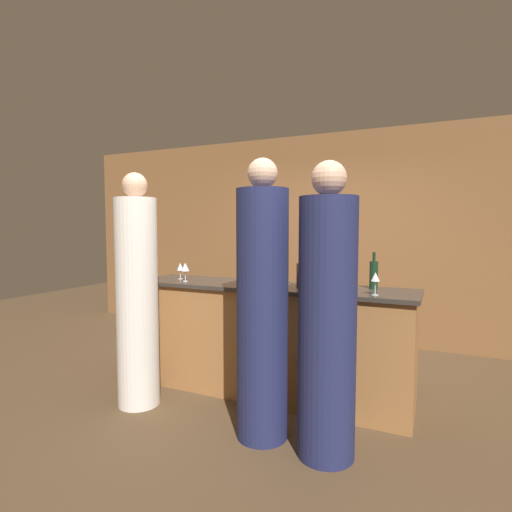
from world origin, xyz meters
TOP-DOWN VIEW (x-y plane):
  - ground_plane at (0.00, 0.00)m, footprint 14.00×14.00m
  - back_wall at (0.00, 2.06)m, footprint 8.00×0.08m
  - bar_counter at (0.00, 0.00)m, footprint 2.59×0.61m
  - bartender at (-0.42, 0.84)m, footprint 0.35×0.35m
  - guest_0 at (0.25, -0.71)m, footprint 0.37×0.37m
  - guest_1 at (-0.94, -0.67)m, footprint 0.35×0.35m
  - guest_2 at (0.74, -0.76)m, footprint 0.38×0.38m
  - wine_bottle_0 at (0.91, 0.15)m, footprint 0.07×0.07m
  - wine_bottle_1 at (0.31, -0.03)m, footprint 0.07×0.07m
  - wine_glass_0 at (0.70, -0.12)m, footprint 0.07×0.07m
  - wine_glass_1 at (-0.96, 0.00)m, footprint 0.07×0.07m
  - wine_glass_2 at (0.96, -0.18)m, footprint 0.07×0.07m
  - wine_glass_3 at (-0.10, 0.00)m, footprint 0.08×0.08m
  - wine_glass_4 at (0.05, -0.26)m, footprint 0.07×0.07m
  - wine_glass_5 at (-0.82, -0.13)m, footprint 0.08×0.08m

SIDE VIEW (x-z plane):
  - ground_plane at x=0.00m, z-range 0.00..0.00m
  - bar_counter at x=0.00m, z-range 0.00..1.02m
  - guest_2 at x=0.74m, z-range -0.07..1.90m
  - bartender at x=-0.42m, z-range -0.06..1.91m
  - guest_1 at x=-0.94m, z-range -0.07..1.93m
  - guest_0 at x=0.25m, z-range -0.07..1.96m
  - wine_bottle_1 at x=0.31m, z-range 0.99..1.27m
  - wine_glass_0 at x=0.70m, z-range 1.06..1.20m
  - wine_glass_3 at x=-0.10m, z-range 1.06..1.21m
  - wine_glass_4 at x=0.05m, z-range 1.06..1.21m
  - wine_glass_1 at x=-0.96m, z-range 1.06..1.22m
  - wine_bottle_0 at x=0.91m, z-range 0.99..1.30m
  - wine_glass_2 at x=0.96m, z-range 1.07..1.24m
  - wine_glass_5 at x=-0.82m, z-range 1.06..1.24m
  - back_wall at x=0.00m, z-range 0.00..2.80m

